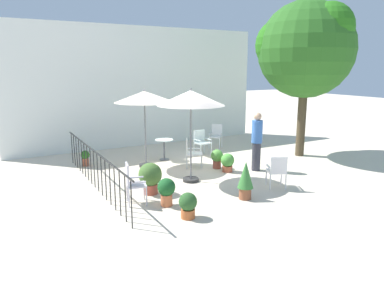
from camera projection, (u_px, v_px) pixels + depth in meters
ground_plane at (196, 171)px, 10.88m from camera, size 60.00×60.00×0.00m
villa_facade at (140, 87)px, 14.18m from camera, size 10.24×0.30×4.63m
terrace_railing at (94, 162)px, 9.28m from camera, size 0.03×5.97×1.01m
shade_tree at (306, 49)px, 12.15m from camera, size 3.40×3.24×5.28m
patio_umbrella_0 at (191, 99)px, 9.47m from camera, size 1.81×1.81×2.55m
patio_umbrella_1 at (144, 98)px, 10.94m from camera, size 1.85×1.85×2.44m
cafe_table_0 at (164, 146)px, 12.10m from camera, size 0.61×0.61×0.71m
patio_chair_0 at (191, 151)px, 11.22m from camera, size 0.66×0.64×0.91m
patio_chair_1 at (201, 141)px, 12.77m from camera, size 0.51×0.50×0.89m
patio_chair_2 at (277, 170)px, 9.26m from camera, size 0.60×0.61×0.87m
patio_chair_3 at (216, 134)px, 13.97m from camera, size 0.65×0.65×0.91m
patio_chair_4 at (132, 181)px, 8.18m from camera, size 0.52×0.52×0.96m
potted_plant_0 at (228, 162)px, 10.78m from camera, size 0.40×0.40×0.56m
potted_plant_1 at (217, 158)px, 11.14m from camera, size 0.39×0.39×0.60m
potted_plant_2 at (85, 157)px, 11.41m from camera, size 0.27×0.27×0.50m
potted_plant_3 at (166, 190)px, 8.10m from camera, size 0.41×0.41×0.64m
potted_plant_4 at (246, 179)px, 8.50m from camera, size 0.38×0.38×0.92m
potted_plant_5 at (188, 204)px, 7.46m from camera, size 0.38×0.40×0.55m
potted_plant_6 at (150, 177)px, 8.87m from camera, size 0.58×0.58×0.79m
standing_person at (257, 141)px, 10.80m from camera, size 0.35×0.35×1.77m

